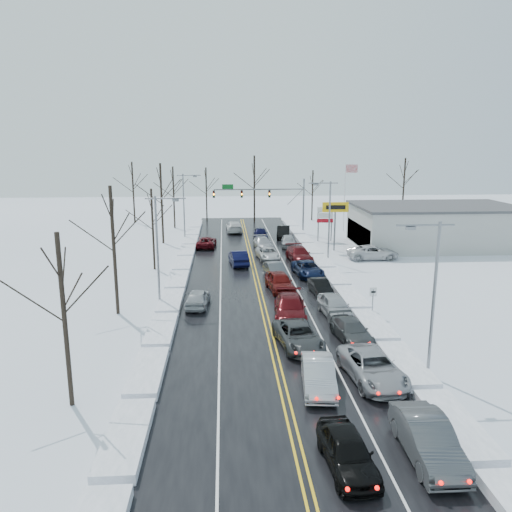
{
  "coord_description": "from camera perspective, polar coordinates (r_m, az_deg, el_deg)",
  "views": [
    {
      "loc": [
        -3.08,
        -43.77,
        13.16
      ],
      "look_at": [
        -0.08,
        2.62,
        2.5
      ],
      "focal_mm": 35.0,
      "sensor_mm": 36.0,
      "label": 1
    }
  ],
  "objects": [
    {
      "name": "streetlight_ne",
      "position": [
        55.52,
        8.19,
        4.65
      ],
      "size": [
        3.2,
        0.25,
        9.0
      ],
      "color": "slate",
      "rests_on": "ground"
    },
    {
      "name": "snow_bank_left",
      "position": [
        47.84,
        -8.99,
        -3.22
      ],
      "size": [
        1.84,
        72.0,
        0.5
      ],
      "primitive_type": "cube",
      "color": "white",
      "rests_on": "ground"
    },
    {
      "name": "queued_car_3",
      "position": [
        38.47,
        3.88,
        -7.12
      ],
      "size": [
        2.87,
        6.0,
        1.69
      ],
      "primitive_type": "imported",
      "rotation": [
        0.0,
        0.0,
        -0.09
      ],
      "color": "#4D0A0E",
      "rests_on": "ground"
    },
    {
      "name": "queued_car_10",
      "position": [
        29.79,
        13.09,
        -13.66
      ],
      "size": [
        3.23,
        5.99,
        1.6
      ],
      "primitive_type": "imported",
      "rotation": [
        0.0,
        0.0,
        0.1
      ],
      "color": "#95979C",
      "rests_on": "ground"
    },
    {
      "name": "snow_bank_right",
      "position": [
        48.81,
        9.09,
        -2.89
      ],
      "size": [
        1.84,
        72.0,
        0.5
      ],
      "primitive_type": "cube",
      "color": "white",
      "rests_on": "ground"
    },
    {
      "name": "streetlight_nw",
      "position": [
        68.43,
        -8.1,
        6.2
      ],
      "size": [
        3.2,
        0.25,
        9.0
      ],
      "color": "slate",
      "rests_on": "ground"
    },
    {
      "name": "queued_car_5",
      "position": [
        49.34,
        2.24,
        -2.57
      ],
      "size": [
        2.23,
        4.83,
        1.54
      ],
      "primitive_type": "imported",
      "rotation": [
        0.0,
        0.0,
        0.13
      ],
      "color": "#45474B",
      "rests_on": "ground"
    },
    {
      "name": "queued_car_16",
      "position": [
        64.19,
        3.71,
        1.06
      ],
      "size": [
        2.21,
        4.61,
        1.52
      ],
      "primitive_type": "imported",
      "rotation": [
        0.0,
        0.0,
        -0.1
      ],
      "color": "#9C9FA4",
      "rests_on": "ground"
    },
    {
      "name": "queued_car_12",
      "position": [
        39.43,
        8.94,
        -6.75
      ],
      "size": [
        2.3,
        4.89,
        1.62
      ],
      "primitive_type": "imported",
      "rotation": [
        0.0,
        0.0,
        0.08
      ],
      "color": "#A2A6AA",
      "rests_on": "ground"
    },
    {
      "name": "tree_far_d",
      "position": [
        85.92,
        6.48,
        8.01
      ],
      "size": [
        3.4,
        3.4,
        8.5
      ],
      "color": "#2D231C",
      "rests_on": "ground"
    },
    {
      "name": "oncoming_car_2",
      "position": [
        74.7,
        -2.5,
        2.76
      ],
      "size": [
        2.54,
        5.79,
        1.66
      ],
      "primitive_type": "imported",
      "rotation": [
        0.0,
        0.0,
        3.18
      ],
      "color": "silver",
      "rests_on": "ground"
    },
    {
      "name": "tree_far_c",
      "position": [
        83.11,
        -0.19,
        9.14
      ],
      "size": [
        4.4,
        4.4,
        11.0
      ],
      "color": "#2D231C",
      "rests_on": "ground"
    },
    {
      "name": "ground",
      "position": [
        45.81,
        0.31,
        -3.78
      ],
      "size": [
        160.0,
        160.0,
        0.0
      ],
      "primitive_type": "plane",
      "color": "silver",
      "rests_on": "ground"
    },
    {
      "name": "queued_car_17",
      "position": [
        70.3,
        3.14,
        2.11
      ],
      "size": [
        2.42,
        5.21,
        1.65
      ],
      "primitive_type": "imported",
      "rotation": [
        0.0,
        0.0,
        -0.14
      ],
      "color": "black",
      "rests_on": "ground"
    },
    {
      "name": "tree_left_d",
      "position": [
        66.53,
        -10.79,
        7.67
      ],
      "size": [
        4.2,
        4.2,
        10.5
      ],
      "color": "#2D231C",
      "rests_on": "ground"
    },
    {
      "name": "queued_car_7",
      "position": [
        62.94,
        0.78,
        0.84
      ],
      "size": [
        2.48,
        5.1,
        1.43
      ],
      "primitive_type": "imported",
      "rotation": [
        0.0,
        0.0,
        0.1
      ],
      "color": "#9B9DA3",
      "rests_on": "ground"
    },
    {
      "name": "oncoming_car_1",
      "position": [
        64.11,
        -5.67,
        1.01
      ],
      "size": [
        2.63,
        5.07,
        1.37
      ],
      "primitive_type": "imported",
      "rotation": [
        0.0,
        0.0,
        3.07
      ],
      "color": "#500A11",
      "rests_on": "ground"
    },
    {
      "name": "queued_car_13",
      "position": [
        44.66,
        7.33,
        -4.33
      ],
      "size": [
        1.73,
        4.16,
        1.34
      ],
      "primitive_type": "imported",
      "rotation": [
        0.0,
        0.0,
        0.08
      ],
      "color": "black",
      "rests_on": "ground"
    },
    {
      "name": "used_vehicles_sign",
      "position": [
        67.88,
        7.9,
        4.46
      ],
      "size": [
        2.2,
        0.22,
        4.65
      ],
      "color": "slate",
      "rests_on": "ground"
    },
    {
      "name": "queued_car_2",
      "position": [
        33.53,
        4.83,
        -10.24
      ],
      "size": [
        3.21,
        5.7,
        1.5
      ],
      "primitive_type": "imported",
      "rotation": [
        0.0,
        0.0,
        0.14
      ],
      "color": "#3A3C3E",
      "rests_on": "ground"
    },
    {
      "name": "tires_plus_sign",
      "position": [
        61.83,
        9.06,
        5.16
      ],
      "size": [
        3.2,
        0.34,
        6.0
      ],
      "color": "slate",
      "rests_on": "ground"
    },
    {
      "name": "speed_limit_sign",
      "position": [
        39.24,
        13.22,
        -4.52
      ],
      "size": [
        0.55,
        0.09,
        2.35
      ],
      "color": "slate",
      "rests_on": "ground"
    },
    {
      "name": "queued_car_4",
      "position": [
        45.27,
        2.72,
        -4.0
      ],
      "size": [
        2.67,
        5.26,
        1.72
      ],
      "primitive_type": "imported",
      "rotation": [
        0.0,
        0.0,
        0.13
      ],
      "color": "#550D0B",
      "rests_on": "ground"
    },
    {
      "name": "flagpole",
      "position": [
        76.34,
        10.23,
        7.27
      ],
      "size": [
        1.87,
        1.2,
        10.0
      ],
      "color": "silver",
      "rests_on": "ground"
    },
    {
      "name": "dealership_building",
      "position": [
        68.25,
        19.74,
        3.3
      ],
      "size": [
        20.4,
        12.4,
        5.3
      ],
      "color": "#AEAEA9",
      "rests_on": "ground"
    },
    {
      "name": "tree_far_a",
      "position": [
        85.31,
        -13.91,
        8.39
      ],
      "size": [
        4.0,
        4.0,
        10.0
      ],
      "color": "#2D231C",
      "rests_on": "ground"
    },
    {
      "name": "tree_left_c",
      "position": [
        52.8,
        -11.78,
        4.78
      ],
      "size": [
        3.4,
        3.4,
        8.5
      ],
      "color": "#2D231C",
      "rests_on": "ground"
    },
    {
      "name": "queued_car_6",
      "position": [
        57.21,
        1.38,
        -0.39
      ],
      "size": [
        2.85,
        5.2,
        1.38
      ],
      "primitive_type": "imported",
      "rotation": [
        0.0,
        0.0,
        0.12
      ],
      "color": "silver",
      "rests_on": "ground"
    },
    {
      "name": "queued_car_15",
      "position": [
        56.48,
        4.92,
        -0.61
      ],
      "size": [
        2.82,
        5.78,
        1.62
      ],
      "primitive_type": "imported",
      "rotation": [
        0.0,
        0.0,
        0.1
      ],
      "color": "#47090C",
      "rests_on": "ground"
    },
    {
      "name": "parked_car_0",
      "position": [
        58.87,
        13.19,
        -0.35
      ],
      "size": [
        5.81,
        2.69,
        1.61
      ],
      "primitive_type": "imported",
      "rotation": [
        0.0,
        0.0,
        1.57
      ],
      "color": "silver",
      "rests_on": "ground"
    },
    {
      "name": "parked_car_2",
      "position": [
        68.63,
        11.81,
        1.58
      ],
      "size": [
        2.27,
        4.84,
        1.6
      ],
      "primitive_type": "imported",
      "rotation": [
        0.0,
        0.0,
        3.22
      ],
      "color": "black",
      "rests_on": "ground"
    },
    {
      "name": "parked_car_1",
      "position": [
        64.48,
        14.41,
        0.73
      ],
      "size": [
        3.0,
        6.07,
        1.7
      ],
      "primitive_type": "imported",
      "rotation": [
        0.0,
        0.0,
        0.11
      ],
      "color": "#434749",
      "rests_on": "ground"
    },
    {
      "name": "traffic_signal_mast",
      "position": [
        72.47,
        1.5,
        6.82
      ],
      "size": [
        13.28,
        0.39,
        8.0
      ],
      "color": "slate",
      "rests_on": "ground"
    },
    {
      "name": "oncoming_car_0",
      "position": [
        54.73,
        -2.01,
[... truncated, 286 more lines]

